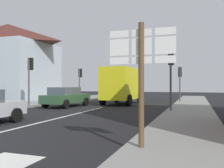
{
  "coord_description": "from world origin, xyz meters",
  "views": [
    {
      "loc": [
        6.49,
        -4.79,
        1.68
      ],
      "look_at": [
        1.84,
        8.76,
        1.7
      ],
      "focal_mm": 39.65,
      "sensor_mm": 36.0,
      "label": 1
    }
  ],
  "objects_px": {
    "traffic_light_near_right": "(171,66)",
    "traffic_light_near_left": "(30,71)",
    "route_sign_post": "(141,71)",
    "traffic_light_far_left": "(80,77)",
    "sedan_far": "(66,97)",
    "traffic_light_far_right": "(180,76)",
    "delivery_truck": "(122,85)"
  },
  "relations": [
    {
      "from": "route_sign_post",
      "to": "traffic_light_near_right",
      "type": "distance_m",
      "value": 9.03
    },
    {
      "from": "delivery_truck",
      "to": "route_sign_post",
      "type": "xyz_separation_m",
      "value": [
        4.73,
        -14.04,
        0.35
      ]
    },
    {
      "from": "delivery_truck",
      "to": "traffic_light_far_right",
      "type": "height_order",
      "value": "traffic_light_far_right"
    },
    {
      "from": "traffic_light_far_left",
      "to": "traffic_light_near_right",
      "type": "height_order",
      "value": "traffic_light_near_right"
    },
    {
      "from": "traffic_light_near_left",
      "to": "traffic_light_near_right",
      "type": "xyz_separation_m",
      "value": [
        10.09,
        -0.16,
        0.07
      ]
    },
    {
      "from": "sedan_far",
      "to": "traffic_light_near_right",
      "type": "relative_size",
      "value": 1.16
    },
    {
      "from": "route_sign_post",
      "to": "delivery_truck",
      "type": "bearing_deg",
      "value": 108.62
    },
    {
      "from": "route_sign_post",
      "to": "traffic_light_far_right",
      "type": "height_order",
      "value": "traffic_light_far_right"
    },
    {
      "from": "sedan_far",
      "to": "traffic_light_far_left",
      "type": "height_order",
      "value": "traffic_light_far_left"
    },
    {
      "from": "traffic_light_near_left",
      "to": "traffic_light_far_right",
      "type": "bearing_deg",
      "value": 39.41
    },
    {
      "from": "traffic_light_near_right",
      "to": "route_sign_post",
      "type": "bearing_deg",
      "value": -88.99
    },
    {
      "from": "sedan_far",
      "to": "traffic_light_near_left",
      "type": "height_order",
      "value": "traffic_light_near_left"
    },
    {
      "from": "traffic_light_near_left",
      "to": "sedan_far",
      "type": "bearing_deg",
      "value": 28.83
    },
    {
      "from": "sedan_far",
      "to": "traffic_light_far_right",
      "type": "bearing_deg",
      "value": 41.99
    },
    {
      "from": "traffic_light_near_right",
      "to": "traffic_light_far_right",
      "type": "distance_m",
      "value": 8.45
    },
    {
      "from": "delivery_truck",
      "to": "traffic_light_far_left",
      "type": "distance_m",
      "value": 6.47
    },
    {
      "from": "route_sign_post",
      "to": "traffic_light_far_right",
      "type": "distance_m",
      "value": 17.45
    },
    {
      "from": "traffic_light_near_left",
      "to": "traffic_light_far_right",
      "type": "distance_m",
      "value": 13.06
    },
    {
      "from": "route_sign_post",
      "to": "sedan_far",
      "type": "bearing_deg",
      "value": 127.53
    },
    {
      "from": "route_sign_post",
      "to": "traffic_light_far_left",
      "type": "height_order",
      "value": "traffic_light_far_left"
    },
    {
      "from": "traffic_light_near_left",
      "to": "delivery_truck",
      "type": "bearing_deg",
      "value": 41.55
    },
    {
      "from": "delivery_truck",
      "to": "traffic_light_far_right",
      "type": "xyz_separation_m",
      "value": [
        4.57,
        3.4,
        0.77
      ]
    },
    {
      "from": "traffic_light_near_left",
      "to": "traffic_light_near_right",
      "type": "relative_size",
      "value": 0.97
    },
    {
      "from": "sedan_far",
      "to": "traffic_light_far_left",
      "type": "distance_m",
      "value": 7.49
    },
    {
      "from": "sedan_far",
      "to": "traffic_light_near_right",
      "type": "bearing_deg",
      "value": -10.16
    },
    {
      "from": "traffic_light_near_right",
      "to": "traffic_light_near_left",
      "type": "bearing_deg",
      "value": 179.11
    },
    {
      "from": "delivery_truck",
      "to": "route_sign_post",
      "type": "bearing_deg",
      "value": -71.38
    },
    {
      "from": "traffic_light_far_left",
      "to": "traffic_light_near_right",
      "type": "relative_size",
      "value": 0.89
    },
    {
      "from": "traffic_light_far_left",
      "to": "traffic_light_near_right",
      "type": "distance_m",
      "value": 13.09
    },
    {
      "from": "sedan_far",
      "to": "delivery_truck",
      "type": "height_order",
      "value": "delivery_truck"
    },
    {
      "from": "sedan_far",
      "to": "traffic_light_far_right",
      "type": "xyz_separation_m",
      "value": [
        7.83,
        7.04,
        1.66
      ]
    },
    {
      "from": "sedan_far",
      "to": "route_sign_post",
      "type": "relative_size",
      "value": 1.36
    }
  ]
}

